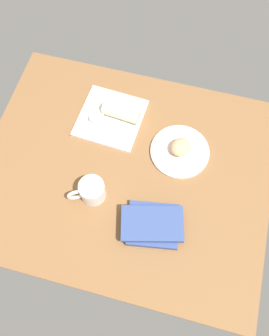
{
  "coord_description": "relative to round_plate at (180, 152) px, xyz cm",
  "views": [
    {
      "loc": [
        16.42,
        -48.15,
        124.95
      ],
      "look_at": [
        3.51,
        0.77,
        7.0
      ],
      "focal_mm": 36.89,
      "sensor_mm": 36.0,
      "label": 1
    }
  ],
  "objects": [
    {
      "name": "dining_table",
      "position": [
        -18.47,
        -12.9,
        -2.7
      ],
      "size": [
        110.0,
        90.0,
        4.0
      ],
      "primitive_type": "cube",
      "color": "brown",
      "rests_on": "ground"
    },
    {
      "name": "round_plate",
      "position": [
        0.0,
        0.0,
        0.0
      ],
      "size": [
        22.8,
        22.8,
        1.4
      ],
      "primitive_type": "cylinder",
      "color": "silver",
      "rests_on": "dining_table"
    },
    {
      "name": "scone_pastry",
      "position": [
        -0.17,
        0.4,
        3.04
      ],
      "size": [
        10.49,
        10.83,
        4.68
      ],
      "primitive_type": "ellipsoid",
      "rotation": [
        0.0,
        0.0,
        4.17
      ],
      "color": "tan",
      "rests_on": "round_plate"
    },
    {
      "name": "square_plate",
      "position": [
        -30.15,
        7.58,
        0.1
      ],
      "size": [
        26.27,
        26.27,
        1.6
      ],
      "primitive_type": "cube",
      "rotation": [
        0.0,
        0.0,
        -0.06
      ],
      "color": "white",
      "rests_on": "dining_table"
    },
    {
      "name": "sauce_cup",
      "position": [
        -35.31,
        5.48,
        2.05
      ],
      "size": [
        5.95,
        5.95,
        2.13
      ],
      "color": "silver",
      "rests_on": "square_plate"
    },
    {
      "name": "breakfast_wrap",
      "position": [
        -26.02,
        9.26,
        3.78
      ],
      "size": [
        15.28,
        7.25,
        5.77
      ],
      "primitive_type": "cylinder",
      "rotation": [
        1.57,
        0.0,
        4.61
      ],
      "color": "beige",
      "rests_on": "square_plate"
    },
    {
      "name": "book_stack",
      "position": [
        -3.44,
        -31.01,
        1.78
      ],
      "size": [
        23.89,
        18.54,
        5.02
      ],
      "color": "#33477F",
      "rests_on": "dining_table"
    },
    {
      "name": "coffee_mug",
      "position": [
        -27.42,
        -25.29,
        3.87
      ],
      "size": [
        12.97,
        9.79,
        8.92
      ],
      "color": "white",
      "rests_on": "dining_table"
    }
  ]
}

